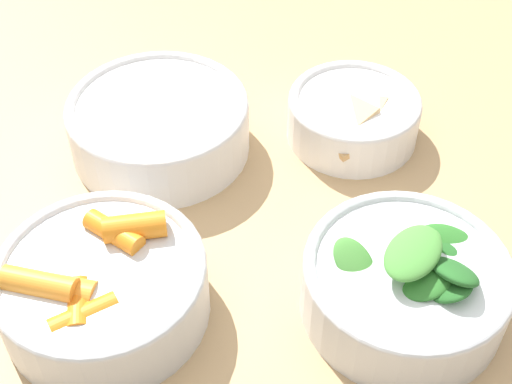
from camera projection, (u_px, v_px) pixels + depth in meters
The scene contains 5 objects.
dining_table at pixel (219, 343), 0.69m from camera, with size 1.05×0.93×0.77m.
bowl_carrots at pixel (102, 286), 0.54m from camera, with size 0.16×0.16×0.07m.
bowl_greens at pixel (407, 282), 0.55m from camera, with size 0.16×0.16×0.08m.
bowl_beans_hotdog at pixel (160, 126), 0.68m from camera, with size 0.17×0.17×0.06m.
bowl_cookies at pixel (354, 115), 0.70m from camera, with size 0.13×0.13×0.05m.
Camera 1 is at (-0.38, -0.04, 1.23)m, focal length 50.00 mm.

